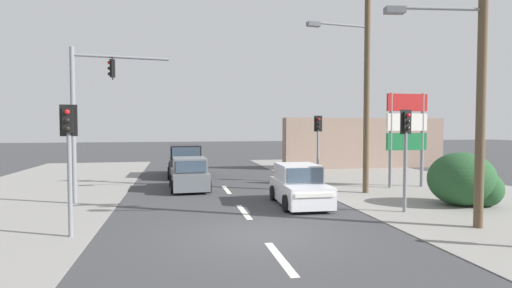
{
  "coord_description": "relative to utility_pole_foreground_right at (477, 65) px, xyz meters",
  "views": [
    {
      "loc": [
        -2.26,
        -10.62,
        2.97
      ],
      "look_at": [
        0.63,
        4.0,
        2.33
      ],
      "focal_mm": 28.0,
      "sensor_mm": 36.0,
      "label": 1
    }
  ],
  "objects": [
    {
      "name": "hatchback_oncoming_mid",
      "position": [
        -3.93,
        4.41,
        -4.04
      ],
      "size": [
        1.87,
        3.69,
        1.53
      ],
      "color": "silver",
      "rests_on": "ground"
    },
    {
      "name": "pedestal_signal_far_median",
      "position": [
        -1.16,
        9.96,
        -2.33
      ],
      "size": [
        0.44,
        0.29,
        3.56
      ],
      "color": "slate",
      "rests_on": "ground"
    },
    {
      "name": "hatchback_receding_far",
      "position": [
        -7.94,
        8.91,
        -4.04
      ],
      "size": [
        1.9,
        3.7,
        1.53
      ],
      "color": "slate",
      "rests_on": "ground"
    },
    {
      "name": "shopping_plaza_sign",
      "position": [
        2.5,
        7.54,
        -1.76
      ],
      "size": [
        2.1,
        0.16,
        4.6
      ],
      "color": "slate",
      "rests_on": "ground"
    },
    {
      "name": "utility_pole_foreground_right",
      "position": [
        0.0,
        0.0,
        0.0
      ],
      "size": [
        3.77,
        0.64,
        8.78
      ],
      "color": "brown",
      "rests_on": "ground"
    },
    {
      "name": "lane_dash_far",
      "position": [
        -6.22,
        8.52,
        -4.74
      ],
      "size": [
        0.2,
        2.4,
        0.01
      ],
      "primitive_type": "cube",
      "color": "silver",
      "rests_on": "ground"
    },
    {
      "name": "utility_pole_midground_right",
      "position": [
        -0.35,
        6.34,
        0.73
      ],
      "size": [
        3.78,
        0.56,
        10.22
      ],
      "color": "brown",
      "rests_on": "ground"
    },
    {
      "name": "pedestal_signal_right_kerb",
      "position": [
        -0.78,
        2.33,
        -2.33
      ],
      "size": [
        0.44,
        0.3,
        3.56
      ],
      "color": "slate",
      "rests_on": "ground"
    },
    {
      "name": "suv_crossing_left",
      "position": [
        -8.0,
        14.13,
        -3.86
      ],
      "size": [
        2.07,
        4.55,
        1.9
      ],
      "color": "black",
      "rests_on": "ground"
    },
    {
      "name": "roadside_bush",
      "position": [
        2.11,
        2.98,
        -3.8
      ],
      "size": [
        2.62,
        2.24,
        2.02
      ],
      "color": "#234C28",
      "rests_on": "ground"
    },
    {
      "name": "ground_plane",
      "position": [
        -6.22,
        0.52,
        -4.75
      ],
      "size": [
        140.0,
        140.0,
        0.0
      ],
      "primitive_type": "plane",
      "color": "#3A3A3D"
    },
    {
      "name": "lane_dash_mid",
      "position": [
        -6.22,
        3.52,
        -4.74
      ],
      "size": [
        0.2,
        2.4,
        0.01
      ],
      "primitive_type": "cube",
      "color": "silver",
      "rests_on": "ground"
    },
    {
      "name": "pedestal_signal_left_kerb",
      "position": [
        -11.31,
        1.26,
        -2.33
      ],
      "size": [
        0.44,
        0.29,
        3.56
      ],
      "color": "slate",
      "rests_on": "ground"
    },
    {
      "name": "lane_dash_near",
      "position": [
        -6.22,
        -1.48,
        -4.74
      ],
      "size": [
        0.2,
        2.4,
        0.01
      ],
      "primitive_type": "cube",
      "color": "silver",
      "rests_on": "ground"
    },
    {
      "name": "kerb_right_verge",
      "position": [
        2.78,
        2.52,
        -4.73
      ],
      "size": [
        10.0,
        44.0,
        0.02
      ],
      "primitive_type": "cube",
      "color": "gray",
      "rests_on": "ground"
    },
    {
      "name": "shopfront_wall_far",
      "position": [
        4.78,
        16.52,
        -2.95
      ],
      "size": [
        12.0,
        1.0,
        3.6
      ],
      "primitive_type": "cube",
      "color": "gray",
      "rests_on": "ground"
    },
    {
      "name": "traffic_signal_mast",
      "position": [
        -11.83,
        6.26,
        -0.91
      ],
      "size": [
        3.67,
        0.56,
        6.0
      ],
      "color": "slate",
      "rests_on": "ground"
    }
  ]
}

